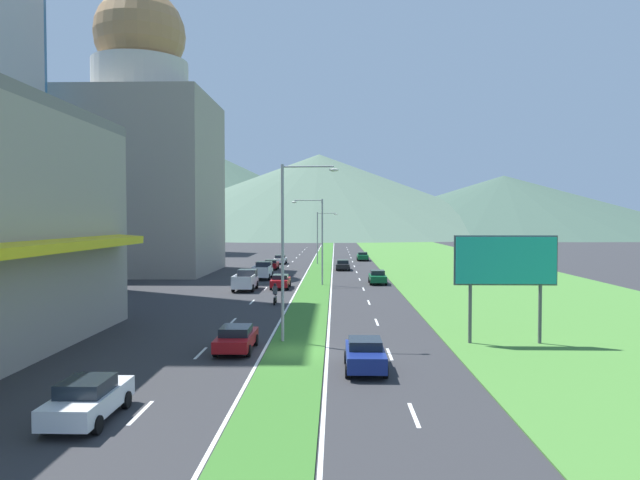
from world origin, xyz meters
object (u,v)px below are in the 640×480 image
(car_4, at_px, (363,256))
(car_5, at_px, (236,338))
(street_lamp_near, at_px, (288,241))
(pickup_truck_0, at_px, (246,280))
(car_6, at_px, (365,354))
(car_8, at_px, (343,265))
(street_lamp_far, at_px, (320,234))
(car_1, at_px, (88,399))
(pickup_truck_1, at_px, (263,271))
(car_2, at_px, (281,281))
(car_3, at_px, (378,277))
(billboard_roadside, at_px, (506,264))
(car_0, at_px, (271,264))
(car_7, at_px, (280,259))
(motorcycle_rider, at_px, (275,295))
(street_lamp_mid, at_px, (319,235))

(car_4, xyz_separation_m, car_5, (-10.20, -71.50, -0.04))
(street_lamp_near, distance_m, pickup_truck_0, 26.87)
(car_6, height_order, car_8, car_6)
(street_lamp_far, height_order, car_1, street_lamp_far)
(car_6, bearing_deg, pickup_truck_1, -166.75)
(car_2, bearing_deg, car_8, -16.79)
(car_1, relative_size, car_3, 1.05)
(billboard_roadside, xyz_separation_m, car_6, (-8.41, -6.18, -3.88))
(car_0, bearing_deg, car_2, -171.45)
(car_0, xyz_separation_m, car_7, (0.31, 10.77, 0.01))
(billboard_roadside, bearing_deg, street_lamp_near, 178.69)
(street_lamp_far, relative_size, motorcycle_rider, 4.17)
(car_1, bearing_deg, street_lamp_far, -4.95)
(car_0, xyz_separation_m, pickup_truck_1, (0.41, -13.26, 0.25))
(street_lamp_mid, bearing_deg, pickup_truck_0, -148.34)
(street_lamp_near, relative_size, car_7, 2.32)
(billboard_roadside, height_order, car_8, billboard_roadside)
(street_lamp_mid, relative_size, car_0, 2.29)
(street_lamp_mid, height_order, car_0, street_lamp_mid)
(billboard_roadside, relative_size, car_6, 1.47)
(street_lamp_far, xyz_separation_m, car_3, (7.19, -28.70, -4.12))
(street_lamp_mid, distance_m, motorcycle_rider, 15.68)
(car_3, bearing_deg, car_1, -16.68)
(car_3, bearing_deg, car_0, -143.21)
(car_8, bearing_deg, car_5, -7.11)
(street_lamp_far, bearing_deg, car_2, -95.61)
(car_3, height_order, pickup_truck_1, pickup_truck_1)
(street_lamp_near, height_order, motorcycle_rider, street_lamp_near)
(street_lamp_near, relative_size, pickup_truck_1, 1.94)
(car_3, bearing_deg, street_lamp_mid, -77.11)
(billboard_roadside, height_order, car_4, billboard_roadside)
(street_lamp_mid, distance_m, pickup_truck_0, 9.74)
(car_7, bearing_deg, car_4, -59.68)
(street_lamp_far, relative_size, pickup_truck_1, 1.55)
(car_1, distance_m, car_3, 47.45)
(car_3, bearing_deg, street_lamp_near, -13.28)
(billboard_roadside, distance_m, car_2, 31.75)
(car_5, relative_size, motorcycle_rider, 2.28)
(car_3, height_order, car_7, car_3)
(street_lamp_far, relative_size, billboard_roadside, 1.32)
(pickup_truck_0, bearing_deg, car_8, -23.07)
(car_0, bearing_deg, car_5, -175.90)
(car_5, bearing_deg, car_7, 3.13)
(car_5, height_order, pickup_truck_0, pickup_truck_0)
(car_2, bearing_deg, car_5, -179.42)
(car_2, distance_m, car_5, 29.56)
(billboard_roadside, bearing_deg, pickup_truck_0, 126.28)
(car_5, bearing_deg, street_lamp_near, -47.61)
(car_2, height_order, pickup_truck_1, pickup_truck_1)
(car_7, bearing_deg, street_lamp_far, -96.30)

